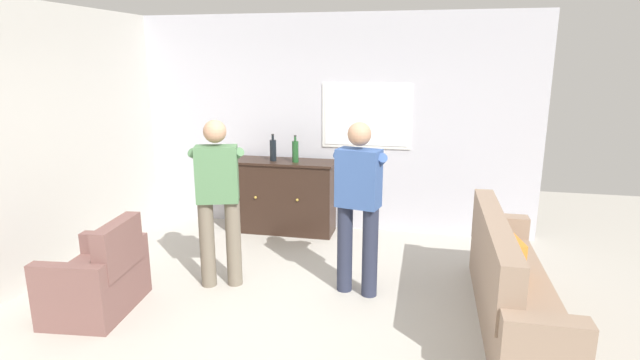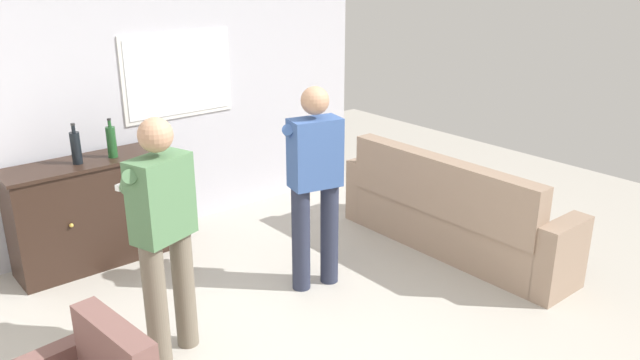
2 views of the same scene
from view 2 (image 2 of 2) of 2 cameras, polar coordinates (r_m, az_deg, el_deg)
ground at (r=4.52m, az=-0.43°, el=-15.31°), size 10.40×10.40×0.00m
wall_back_with_window at (r=6.12m, az=-16.59°, el=7.69°), size 5.20×0.15×2.80m
couch at (r=5.87m, az=11.79°, el=-3.25°), size 0.57×2.35×0.93m
sideboard_cabinet at (r=5.84m, az=-19.97°, el=-2.77°), size 1.42×0.49×0.96m
bottle_wine_green at (r=5.58m, az=-21.42°, el=2.80°), size 0.08×0.08×0.35m
bottle_liquor_amber at (r=5.66m, az=-18.53°, el=3.36°), size 0.08×0.08×0.34m
person_standing_left at (r=4.17m, az=-14.18°, el=-4.37°), size 0.53×0.52×1.68m
person_standing_right at (r=4.94m, az=-0.51°, el=0.12°), size 0.54×0.51×1.68m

